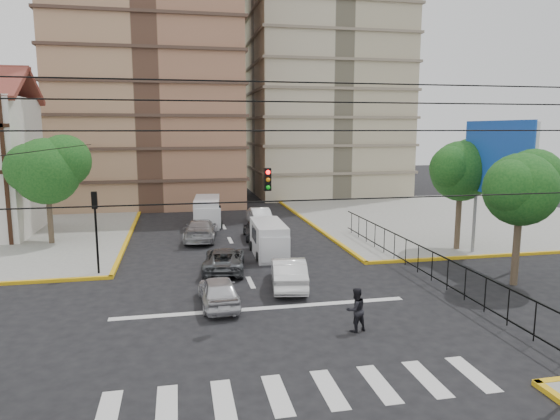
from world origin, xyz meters
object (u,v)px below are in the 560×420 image
object	(u,v)px
car_white_front_right	(288,272)
pedestrian_crosswalk	(356,310)
car_silver_front_left	(219,291)
van_left_lane	(207,212)
van_right_lane	(269,240)
traffic_light_nw	(96,219)

from	to	relation	value
car_white_front_right	pedestrian_crosswalk	xyz separation A→B (m)	(1.37, -5.85, 0.11)
car_silver_front_left	van_left_lane	bearing A→B (deg)	-94.12
van_right_lane	pedestrian_crosswalk	size ratio (longest dim) A/B	2.68
van_left_lane	pedestrian_crosswalk	size ratio (longest dim) A/B	2.98
van_right_lane	car_silver_front_left	xyz separation A→B (m)	(-3.78, -8.08, -0.33)
traffic_light_nw	van_right_lane	distance (m)	10.17
van_left_lane	car_silver_front_left	distance (m)	18.77
van_right_lane	car_white_front_right	world-z (taller)	van_right_lane
traffic_light_nw	van_left_lane	bearing A→B (deg)	63.01
traffic_light_nw	pedestrian_crosswalk	world-z (taller)	traffic_light_nw
pedestrian_crosswalk	car_silver_front_left	bearing A→B (deg)	-53.49
van_right_lane	car_white_front_right	distance (m)	6.13
traffic_light_nw	van_left_lane	world-z (taller)	traffic_light_nw
van_right_lane	car_silver_front_left	bearing A→B (deg)	-113.49
traffic_light_nw	pedestrian_crosswalk	bearing A→B (deg)	-41.83
car_white_front_right	pedestrian_crosswalk	size ratio (longest dim) A/B	2.66
car_white_front_right	van_right_lane	bearing A→B (deg)	-83.01
van_left_lane	car_silver_front_left	xyz separation A→B (m)	(-0.64, -18.76, -0.41)
van_left_lane	pedestrian_crosswalk	world-z (taller)	van_left_lane
traffic_light_nw	car_white_front_right	distance (m)	10.57
car_silver_front_left	car_white_front_right	bearing A→B (deg)	-153.72
van_left_lane	pedestrian_crosswalk	distance (m)	23.07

